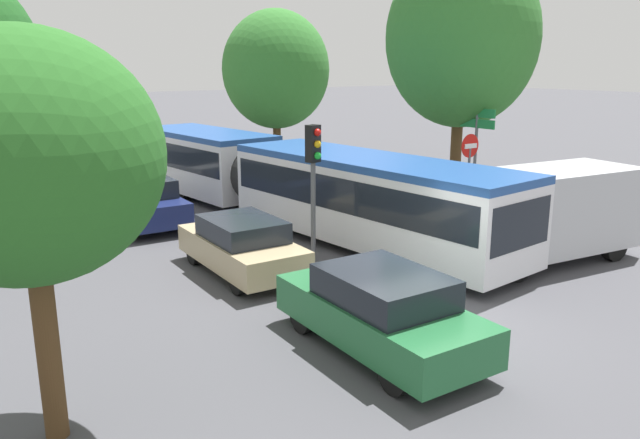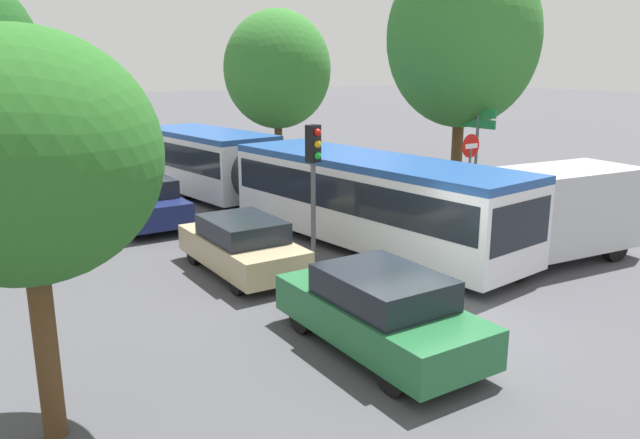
{
  "view_description": "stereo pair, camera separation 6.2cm",
  "coord_description": "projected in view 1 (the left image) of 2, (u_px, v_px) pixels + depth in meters",
  "views": [
    {
      "loc": [
        -8.1,
        -7.98,
        4.83
      ],
      "look_at": [
        0.2,
        3.85,
        1.2
      ],
      "focal_mm": 35.0,
      "sensor_mm": 36.0,
      "label": 1
    },
    {
      "loc": [
        -8.05,
        -8.01,
        4.83
      ],
      "look_at": [
        0.2,
        3.85,
        1.2
      ],
      "focal_mm": 35.0,
      "sensor_mm": 36.0,
      "label": 2
    }
  ],
  "objects": [
    {
      "name": "traffic_light",
      "position": [
        314.0,
        162.0,
        15.1
      ],
      "size": [
        0.36,
        0.39,
        3.4
      ],
      "rotation": [
        0.0,
        0.0,
        -1.37
      ],
      "color": "#56595E",
      "rests_on": "ground"
    },
    {
      "name": "tree_right_near",
      "position": [
        462.0,
        38.0,
        20.58
      ],
      "size": [
        5.04,
        5.04,
        8.62
      ],
      "color": "#51381E",
      "rests_on": "ground"
    },
    {
      "name": "queued_car_tan",
      "position": [
        242.0,
        245.0,
        14.61
      ],
      "size": [
        1.78,
        3.93,
        1.35
      ],
      "rotation": [
        0.0,
        0.0,
        1.53
      ],
      "color": "tan",
      "rests_on": "ground"
    },
    {
      "name": "ground_plane",
      "position": [
        426.0,
        321.0,
        12.02
      ],
      "size": [
        200.0,
        200.0,
        0.0
      ],
      "primitive_type": "plane",
      "color": "#47474C"
    },
    {
      "name": "queued_car_navy",
      "position": [
        140.0,
        201.0,
        19.0
      ],
      "size": [
        1.96,
        4.33,
        1.48
      ],
      "rotation": [
        0.0,
        0.0,
        1.53
      ],
      "color": "navy",
      "rests_on": "ground"
    },
    {
      "name": "articulated_bus",
      "position": [
        290.0,
        178.0,
        19.24
      ],
      "size": [
        3.86,
        16.49,
        2.43
      ],
      "rotation": [
        0.0,
        0.0,
        -1.48
      ],
      "color": "silver",
      "rests_on": "ground"
    },
    {
      "name": "queued_car_green",
      "position": [
        381.0,
        310.0,
        10.64
      ],
      "size": [
        1.9,
        4.19,
        1.44
      ],
      "rotation": [
        0.0,
        0.0,
        1.53
      ],
      "color": "#236638",
      "rests_on": "ground"
    },
    {
      "name": "queued_car_white",
      "position": [
        99.0,
        176.0,
        23.18
      ],
      "size": [
        1.95,
        4.31,
        1.48
      ],
      "rotation": [
        0.0,
        0.0,
        1.53
      ],
      "color": "white",
      "rests_on": "ground"
    },
    {
      "name": "city_bus_rear",
      "position": [
        19.0,
        126.0,
        35.03
      ],
      "size": [
        2.97,
        11.43,
        2.44
      ],
      "rotation": [
        0.0,
        0.0,
        1.53
      ],
      "color": "red",
      "rests_on": "ground"
    },
    {
      "name": "direction_sign_post",
      "position": [
        476.0,
        136.0,
        20.02
      ],
      "size": [
        0.1,
        1.4,
        3.6
      ],
      "rotation": [
        0.0,
        0.0,
        3.13
      ],
      "color": "#56595E",
      "rests_on": "ground"
    },
    {
      "name": "white_van",
      "position": [
        550.0,
        212.0,
        15.49
      ],
      "size": [
        5.2,
        2.56,
        2.31
      ],
      "rotation": [
        0.0,
        0.0,
        3.02
      ],
      "color": "#B7BABF",
      "rests_on": "ground"
    },
    {
      "name": "no_entry_sign",
      "position": [
        469.0,
        166.0,
        18.48
      ],
      "size": [
        0.7,
        0.08,
        2.82
      ],
      "rotation": [
        0.0,
        0.0,
        -1.57
      ],
      "color": "#56595E",
      "rests_on": "ground"
    },
    {
      "name": "tree_right_mid",
      "position": [
        276.0,
        73.0,
        29.85
      ],
      "size": [
        5.14,
        5.14,
        7.36
      ],
      "color": "#51381E",
      "rests_on": "ground"
    },
    {
      "name": "tree_left_near",
      "position": [
        26.0,
        159.0,
        7.42
      ],
      "size": [
        3.28,
        3.28,
        5.29
      ],
      "color": "#51381E",
      "rests_on": "ground"
    }
  ]
}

